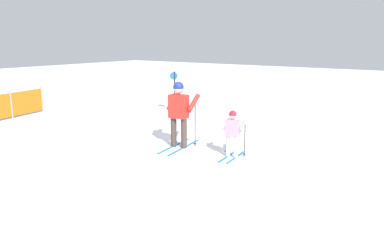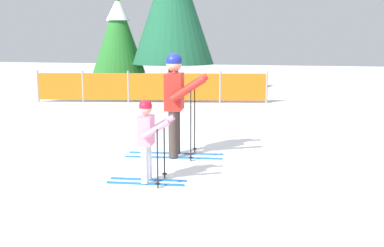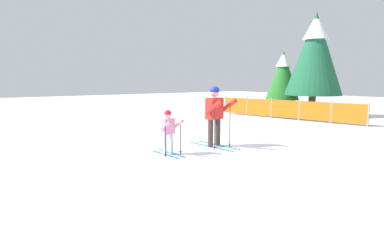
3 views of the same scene
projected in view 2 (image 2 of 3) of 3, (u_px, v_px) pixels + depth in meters
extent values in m
plane|color=white|center=(160.00, 153.00, 8.09)|extent=(60.00, 60.00, 0.00)
cube|color=#1966B2|center=(176.00, 153.00, 8.04)|extent=(1.58, 0.27, 0.02)
cube|color=#1966B2|center=(173.00, 158.00, 7.75)|extent=(1.58, 0.27, 0.02)
cylinder|color=#3F332D|center=(176.00, 131.00, 7.98)|extent=(0.15, 0.15, 0.75)
cylinder|color=#3F332D|center=(173.00, 134.00, 7.68)|extent=(0.15, 0.15, 0.75)
cube|color=red|center=(174.00, 92.00, 7.72)|extent=(0.33, 0.50, 0.58)
cylinder|color=red|center=(192.00, 86.00, 7.97)|extent=(0.58, 0.20, 0.43)
cylinder|color=red|center=(188.00, 89.00, 7.39)|extent=(0.58, 0.20, 0.43)
sphere|color=#D8AD8C|center=(174.00, 64.00, 7.64)|extent=(0.25, 0.25, 0.25)
sphere|color=navy|center=(174.00, 61.00, 7.64)|extent=(0.26, 0.26, 0.26)
cylinder|color=black|center=(195.00, 118.00, 8.08)|extent=(0.02, 0.02, 1.17)
cylinder|color=black|center=(195.00, 149.00, 8.17)|extent=(0.07, 0.07, 0.01)
cylinder|color=black|center=(191.00, 125.00, 7.46)|extent=(0.02, 0.02, 1.17)
cylinder|color=black|center=(191.00, 157.00, 7.55)|extent=(0.07, 0.07, 0.01)
cube|color=#1966B2|center=(148.00, 180.00, 6.52)|extent=(1.04, 0.16, 0.02)
cube|color=#1966B2|center=(145.00, 184.00, 6.33)|extent=(1.04, 0.16, 0.02)
cylinder|color=silver|center=(148.00, 161.00, 6.48)|extent=(0.10, 0.10, 0.50)
cylinder|color=silver|center=(145.00, 165.00, 6.29)|extent=(0.10, 0.10, 0.50)
cube|color=pink|center=(146.00, 130.00, 6.31)|extent=(0.21, 0.33, 0.39)
cylinder|color=pink|center=(161.00, 124.00, 6.47)|extent=(0.39, 0.12, 0.27)
cylinder|color=pink|center=(156.00, 129.00, 6.09)|extent=(0.39, 0.12, 0.27)
sphere|color=#D8AD8C|center=(146.00, 108.00, 6.26)|extent=(0.17, 0.17, 0.17)
sphere|color=red|center=(146.00, 106.00, 6.25)|extent=(0.17, 0.17, 0.17)
cylinder|color=black|center=(164.00, 151.00, 6.57)|extent=(0.02, 0.02, 0.77)
cylinder|color=black|center=(165.00, 174.00, 6.62)|extent=(0.07, 0.07, 0.01)
cylinder|color=black|center=(157.00, 159.00, 6.11)|extent=(0.02, 0.02, 0.77)
cylinder|color=black|center=(158.00, 184.00, 6.17)|extent=(0.07, 0.07, 0.01)
cylinder|color=gray|center=(38.00, 86.00, 14.80)|extent=(0.06, 0.06, 0.97)
cylinder|color=gray|center=(83.00, 86.00, 14.74)|extent=(0.06, 0.06, 0.97)
cylinder|color=gray|center=(128.00, 87.00, 14.68)|extent=(0.06, 0.06, 0.97)
cylinder|color=gray|center=(174.00, 87.00, 14.62)|extent=(0.06, 0.06, 0.97)
cylinder|color=gray|center=(220.00, 87.00, 14.57)|extent=(0.06, 0.06, 0.97)
cylinder|color=gray|center=(267.00, 87.00, 14.51)|extent=(0.06, 0.06, 0.97)
cube|color=orange|center=(60.00, 86.00, 14.77)|extent=(1.38, 0.31, 0.81)
cube|color=orange|center=(106.00, 87.00, 14.71)|extent=(1.38, 0.31, 0.81)
cube|color=orange|center=(151.00, 87.00, 14.65)|extent=(1.38, 0.31, 0.81)
cube|color=orange|center=(197.00, 87.00, 14.59)|extent=(1.38, 0.31, 0.81)
cube|color=orange|center=(243.00, 87.00, 14.54)|extent=(1.38, 0.31, 0.81)
cylinder|color=#4C3823|center=(120.00, 83.00, 17.33)|extent=(0.23, 0.23, 0.73)
cone|color=#267029|center=(118.00, 34.00, 17.03)|extent=(1.87, 1.87, 2.74)
cone|color=white|center=(118.00, 9.00, 16.89)|extent=(0.84, 0.84, 0.82)
cylinder|color=#4C3823|center=(173.00, 80.00, 16.48)|extent=(0.35, 0.35, 1.09)
cone|color=#1C5C3C|center=(173.00, 3.00, 16.04)|extent=(2.76, 2.76, 4.05)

